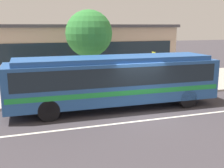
{
  "coord_description": "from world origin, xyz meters",
  "views": [
    {
      "loc": [
        -5.57,
        -11.91,
        4.27
      ],
      "look_at": [
        -1.07,
        1.56,
        1.3
      ],
      "focal_mm": 44.82,
      "sensor_mm": 36.0,
      "label": 1
    }
  ],
  "objects": [
    {
      "name": "transit_bus",
      "position": [
        -0.92,
        1.55,
        1.59
      ],
      "size": [
        10.96,
        2.69,
        2.72
      ],
      "color": "#265294",
      "rests_on": "ground_plane"
    },
    {
      "name": "pedestrian_standing_by_tree",
      "position": [
        2.79,
        4.35,
        1.12
      ],
      "size": [
        0.36,
        0.36,
        1.71
      ],
      "color": "#38322F",
      "rests_on": "sidewalk_slab"
    },
    {
      "name": "station_building",
      "position": [
        -0.19,
        13.83,
        2.19
      ],
      "size": [
        15.56,
        9.29,
        4.37
      ],
      "color": "tan",
      "rests_on": "ground_plane"
    },
    {
      "name": "ground_plane",
      "position": [
        0.0,
        0.0,
        0.0
      ],
      "size": [
        120.0,
        120.0,
        0.0
      ],
      "primitive_type": "plane",
      "color": "#3C373D"
    },
    {
      "name": "lane_stripe_center",
      "position": [
        0.0,
        -0.8,
        0.0
      ],
      "size": [
        56.0,
        0.16,
        0.01
      ],
      "primitive_type": "cube",
      "color": "silver",
      "rests_on": "ground_plane"
    },
    {
      "name": "sidewalk_slab",
      "position": [
        0.0,
        6.9,
        0.06
      ],
      "size": [
        60.0,
        8.0,
        0.12
      ],
      "primitive_type": "cube",
      "color": "#A39C92",
      "rests_on": "ground_plane"
    },
    {
      "name": "pedestrian_waiting_near_sign",
      "position": [
        3.85,
        4.66,
        1.14
      ],
      "size": [
        0.47,
        0.47,
        1.74
      ],
      "color": "#7F6060",
      "rests_on": "sidewalk_slab"
    },
    {
      "name": "pedestrian_walking_along_curb",
      "position": [
        -2.45,
        4.3,
        1.09
      ],
      "size": [
        0.4,
        0.4,
        1.65
      ],
      "color": "#2E2C3F",
      "rests_on": "sidewalk_slab"
    },
    {
      "name": "bus_stop_sign",
      "position": [
        2.35,
        3.65,
        1.76
      ],
      "size": [
        0.08,
        0.44,
        2.57
      ],
      "color": "gray",
      "rests_on": "sidewalk_slab"
    },
    {
      "name": "street_tree_near_stop",
      "position": [
        -1.2,
        5.89,
        3.75
      ],
      "size": [
        3.03,
        3.03,
        5.17
      ],
      "color": "brown",
      "rests_on": "sidewalk_slab"
    }
  ]
}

